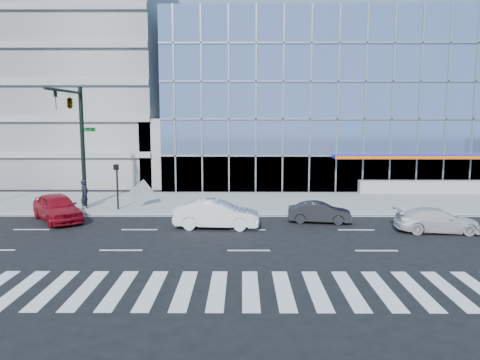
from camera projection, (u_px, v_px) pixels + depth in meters
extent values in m
plane|color=black|center=(248.00, 230.00, 25.87)|extent=(160.00, 160.00, 0.00)
cube|color=gray|center=(246.00, 202.00, 33.78)|extent=(120.00, 8.00, 0.15)
cube|color=#7792C7|center=(374.00, 104.00, 50.53)|extent=(42.00, 26.00, 15.00)
cube|color=gray|center=(60.00, 81.00, 50.35)|extent=(24.00, 24.00, 20.00)
cube|color=gray|center=(181.00, 151.00, 43.32)|extent=(6.00, 8.00, 6.00)
cube|color=gray|center=(92.00, 25.00, 92.06)|extent=(14.00, 14.00, 48.00)
cylinder|color=black|center=(83.00, 148.00, 31.30)|extent=(0.28, 0.28, 8.00)
cylinder|color=black|center=(64.00, 91.00, 28.03)|extent=(0.18, 5.60, 0.18)
imported|color=black|center=(56.00, 100.00, 26.73)|extent=(0.18, 0.22, 1.10)
imported|color=black|center=(70.00, 101.00, 28.91)|extent=(0.48, 2.24, 0.90)
cube|color=#0C591E|center=(89.00, 130.00, 31.13)|extent=(0.90, 0.05, 0.25)
cylinder|color=black|center=(117.00, 187.00, 30.64)|extent=(0.12, 0.12, 3.00)
cube|color=black|center=(116.00, 167.00, 30.31)|extent=(0.30, 0.25, 0.35)
imported|color=silver|center=(437.00, 220.00, 25.30)|extent=(4.56, 2.13, 1.29)
imported|color=white|center=(217.00, 214.00, 26.23)|extent=(4.85, 1.96, 1.57)
imported|color=black|center=(320.00, 212.00, 27.55)|extent=(3.84, 1.79, 1.22)
imported|color=maroon|center=(57.00, 207.00, 27.94)|extent=(4.50, 5.05, 1.66)
imported|color=black|center=(85.00, 194.00, 30.86)|extent=(0.63, 0.80, 1.93)
cube|color=#A1A1A1|center=(142.00, 193.00, 31.87)|extent=(1.61, 0.96, 1.82)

